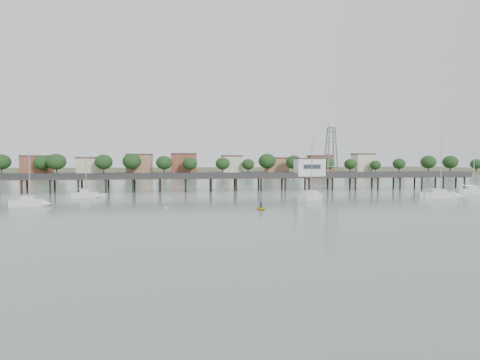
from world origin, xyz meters
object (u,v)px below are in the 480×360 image
at_px(pier, 223,177).
at_px(yellow_dinghy, 261,210).
at_px(lattice_tower, 331,152).
at_px(sailboat_d, 445,195).
at_px(sailboat_b, 88,195).
at_px(sailboat_e, 476,191).
at_px(sailboat_a, 34,203).
at_px(sailboat_c, 313,197).
at_px(white_tender, 98,195).

bearing_deg(pier, yellow_dinghy, -86.91).
xyz_separation_m(lattice_tower, sailboat_d, (16.66, -27.91, -10.47)).
height_order(pier, sailboat_b, sailboat_b).
distance_m(sailboat_b, sailboat_d, 81.83).
relative_size(sailboat_d, sailboat_e, 1.17).
xyz_separation_m(sailboat_b, sailboat_e, (96.06, -3.15, -0.02)).
height_order(sailboat_b, sailboat_d, sailboat_d).
distance_m(sailboat_d, sailboat_a, 87.56).
bearing_deg(sailboat_c, white_tender, 118.38).
bearing_deg(sailboat_a, white_tender, 62.78).
height_order(sailboat_e, yellow_dinghy, sailboat_e).
bearing_deg(sailboat_b, lattice_tower, 16.82).
bearing_deg(lattice_tower, pier, -180.00).
height_order(sailboat_d, sailboat_e, sailboat_d).
xyz_separation_m(sailboat_d, sailboat_e, (15.15, 9.07, 0.01)).
height_order(sailboat_d, sailboat_a, sailboat_d).
distance_m(sailboat_a, sailboat_e, 103.37).
xyz_separation_m(pier, sailboat_e, (63.31, -18.84, -3.15)).
bearing_deg(sailboat_e, sailboat_d, -142.71).
bearing_deg(sailboat_a, yellow_dinghy, -17.35).
distance_m(lattice_tower, sailboat_c, 31.49).
xyz_separation_m(sailboat_a, yellow_dinghy, (41.62, -11.11, -0.65)).
distance_m(sailboat_c, sailboat_d, 30.81).
xyz_separation_m(pier, lattice_tower, (31.50, 0.00, 7.31)).
height_order(pier, sailboat_d, sailboat_d).
xyz_separation_m(sailboat_e, white_tender, (-94.38, 5.77, -0.24)).
distance_m(pier, sailboat_d, 55.75).
bearing_deg(white_tender, pier, 28.18).
bearing_deg(white_tender, yellow_dinghy, -35.65).
distance_m(pier, white_tender, 33.88).
bearing_deg(pier, sailboat_a, -141.80).
distance_m(sailboat_c, sailboat_a, 56.95).
relative_size(pier, white_tender, 42.69).
relative_size(sailboat_c, sailboat_d, 0.97).
xyz_separation_m(lattice_tower, sailboat_e, (31.81, -18.84, -10.46)).
bearing_deg(lattice_tower, sailboat_c, -118.34).
bearing_deg(sailboat_c, sailboat_d, -49.81).
bearing_deg(lattice_tower, white_tender, -168.20).
xyz_separation_m(sailboat_a, sailboat_e, (102.66, 12.12, -0.01)).
relative_size(sailboat_c, white_tender, 4.11).
distance_m(sailboat_a, yellow_dinghy, 43.08).
xyz_separation_m(white_tender, yellow_dinghy, (33.34, -29.00, -0.41)).
bearing_deg(pier, sailboat_e, -16.57).
relative_size(sailboat_c, sailboat_e, 1.13).
relative_size(sailboat_b, white_tender, 2.86).
bearing_deg(sailboat_b, sailboat_c, -8.68).
height_order(lattice_tower, sailboat_d, lattice_tower).
distance_m(sailboat_e, yellow_dinghy, 65.31).
bearing_deg(sailboat_c, sailboat_b, 121.70).
height_order(pier, sailboat_c, sailboat_c).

